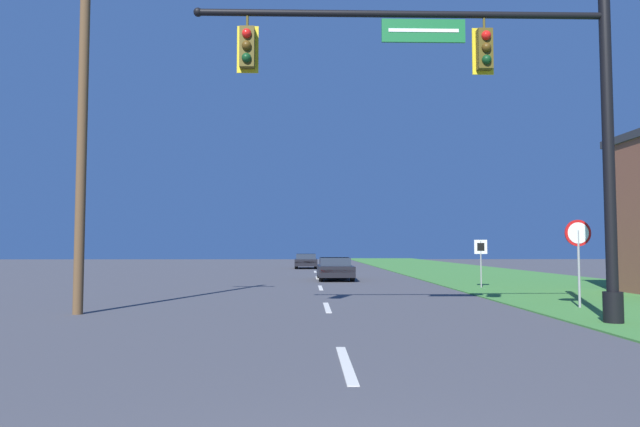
% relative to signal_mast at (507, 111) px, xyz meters
% --- Properties ---
extents(grass_verge_right, '(10.00, 110.00, 0.04)m').
position_rel_signal_mast_xyz_m(grass_verge_right, '(6.46, 19.76, -4.89)').
color(grass_verge_right, '#428438').
rests_on(grass_verge_right, ground).
extents(road_center_line, '(0.16, 34.80, 0.01)m').
position_rel_signal_mast_xyz_m(road_center_line, '(-4.04, 11.76, -4.91)').
color(road_center_line, silver).
rests_on(road_center_line, ground).
extents(signal_mast, '(9.84, 0.47, 8.03)m').
position_rel_signal_mast_xyz_m(signal_mast, '(0.00, 0.00, 0.00)').
color(signal_mast, black).
rests_on(signal_mast, grass_verge_right).
extents(car_ahead, '(1.86, 4.59, 1.19)m').
position_rel_signal_mast_xyz_m(car_ahead, '(-3.12, 17.84, -4.31)').
color(car_ahead, black).
rests_on(car_ahead, ground).
extents(far_car, '(1.82, 4.21, 1.19)m').
position_rel_signal_mast_xyz_m(far_car, '(-4.70, 34.45, -4.31)').
color(far_car, black).
rests_on(far_car, ground).
extents(stop_sign, '(0.76, 0.07, 2.50)m').
position_rel_signal_mast_xyz_m(stop_sign, '(3.15, 3.25, -3.05)').
color(stop_sign, gray).
rests_on(stop_sign, grass_verge_right).
extents(route_sign_post, '(0.55, 0.06, 2.03)m').
position_rel_signal_mast_xyz_m(route_sign_post, '(2.80, 11.31, -3.38)').
color(route_sign_post, gray).
rests_on(route_sign_post, grass_verge_right).
extents(utility_pole_near, '(1.80, 0.26, 9.97)m').
position_rel_signal_mast_xyz_m(utility_pole_near, '(-10.64, 2.27, 0.23)').
color(utility_pole_near, brown).
rests_on(utility_pole_near, ground).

